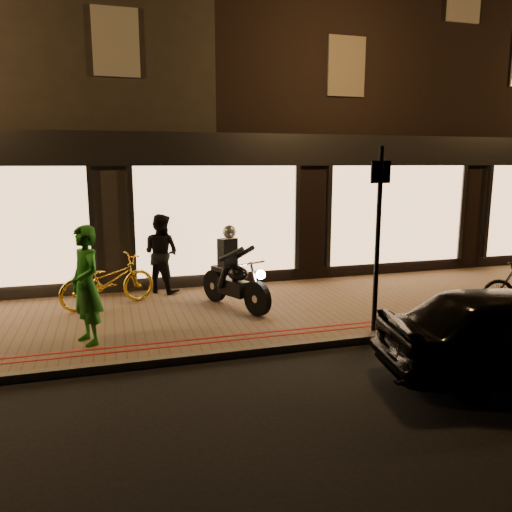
{
  "coord_description": "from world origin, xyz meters",
  "views": [
    {
      "loc": [
        -2.3,
        -6.8,
        2.86
      ],
      "look_at": [
        0.37,
        2.23,
        1.1
      ],
      "focal_mm": 35.0,
      "sensor_mm": 36.0,
      "label": 1
    }
  ],
  "objects": [
    {
      "name": "ground",
      "position": [
        0.0,
        0.0,
        0.0
      ],
      "size": [
        90.0,
        90.0,
        0.0
      ],
      "primitive_type": "plane",
      "color": "black",
      "rests_on": "ground"
    },
    {
      "name": "sidewalk",
      "position": [
        0.0,
        2.0,
        0.06
      ],
      "size": [
        50.0,
        4.0,
        0.12
      ],
      "primitive_type": "cube",
      "color": "brown",
      "rests_on": "ground"
    },
    {
      "name": "kerb_stone",
      "position": [
        0.0,
        0.05,
        0.06
      ],
      "size": [
        50.0,
        0.14,
        0.12
      ],
      "primitive_type": "cube",
      "color": "#59544C",
      "rests_on": "ground"
    },
    {
      "name": "red_kerb_lines",
      "position": [
        0.0,
        0.55,
        0.12
      ],
      "size": [
        50.0,
        0.26,
        0.01
      ],
      "color": "maroon",
      "rests_on": "sidewalk"
    },
    {
      "name": "building_row",
      "position": [
        -0.0,
        8.99,
        4.25
      ],
      "size": [
        48.0,
        10.11,
        8.5
      ],
      "color": "black",
      "rests_on": "ground"
    },
    {
      "name": "motorcycle",
      "position": [
        -0.09,
        2.2,
        0.73
      ],
      "size": [
        0.94,
        1.82,
        1.59
      ],
      "rotation": [
        0.0,
        0.0,
        0.43
      ],
      "color": "black",
      "rests_on": "sidewalk"
    },
    {
      "name": "sign_post",
      "position": [
        1.83,
        0.25,
        1.8
      ],
      "size": [
        0.35,
        0.09,
        3.0
      ],
      "rotation": [
        0.0,
        0.0,
        0.07
      ],
      "color": "black",
      "rests_on": "sidewalk"
    },
    {
      "name": "bicycle_gold",
      "position": [
        -2.39,
        2.99,
        0.62
      ],
      "size": [
        1.99,
        1.32,
        0.99
      ],
      "primitive_type": "imported",
      "rotation": [
        0.0,
        0.0,
        1.96
      ],
      "color": "gold",
      "rests_on": "sidewalk"
    },
    {
      "name": "person_green",
      "position": [
        -2.7,
        0.98,
        1.03
      ],
      "size": [
        0.68,
        0.79,
        1.83
      ],
      "primitive_type": "imported",
      "rotation": [
        0.0,
        0.0,
        -1.12
      ],
      "color": "#20741F",
      "rests_on": "sidewalk"
    },
    {
      "name": "person_dark",
      "position": [
        -1.28,
        3.8,
        0.96
      ],
      "size": [
        1.04,
        1.02,
        1.69
      ],
      "primitive_type": "imported",
      "rotation": [
        0.0,
        0.0,
        2.43
      ],
      "color": "black",
      "rests_on": "sidewalk"
    }
  ]
}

